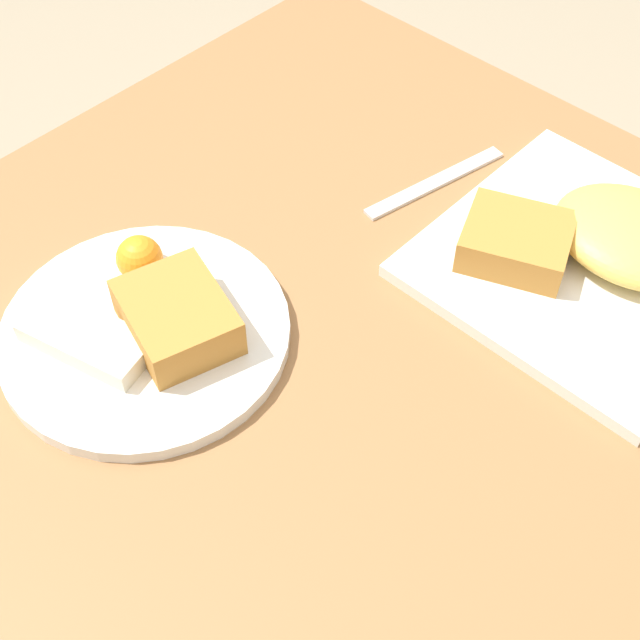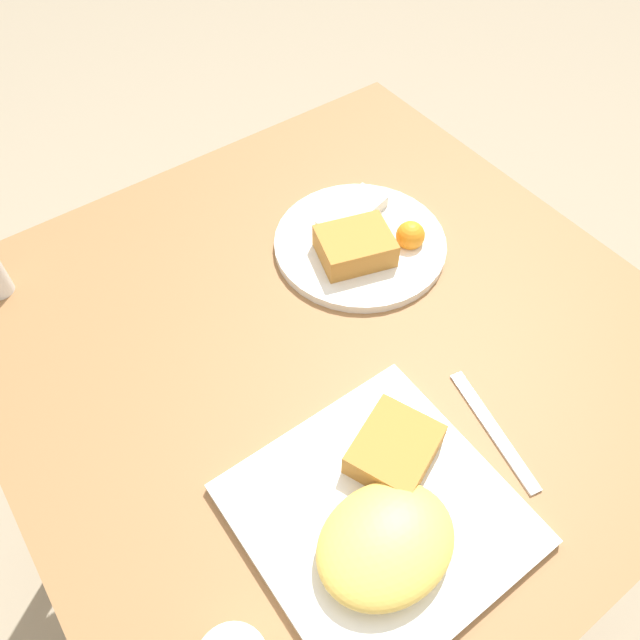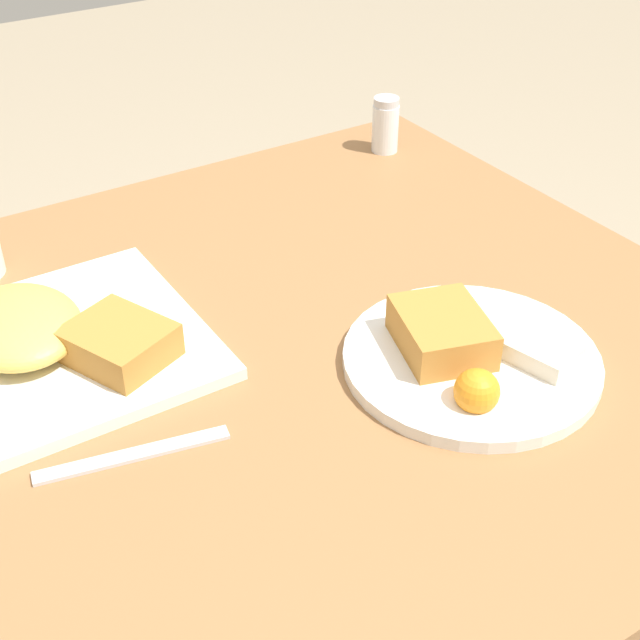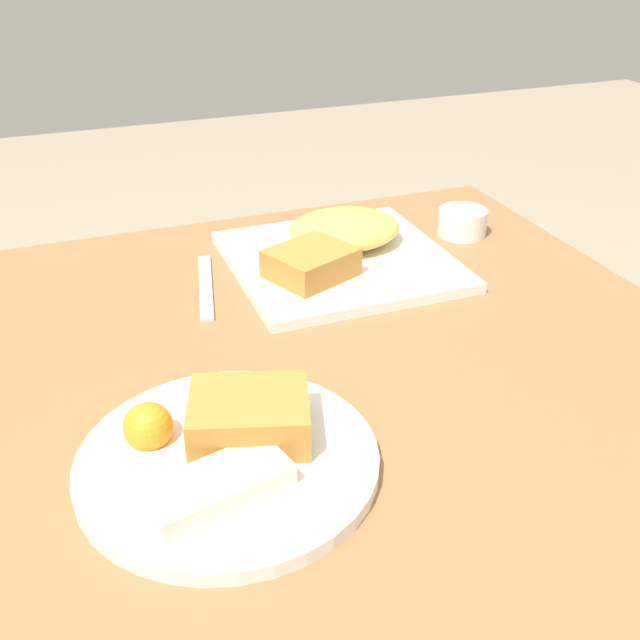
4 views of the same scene
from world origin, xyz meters
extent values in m
plane|color=gray|center=(0.00, 0.00, 0.00)|extent=(8.00, 8.00, 0.00)
cube|color=olive|center=(0.00, 0.00, 0.76)|extent=(0.88, 0.90, 0.04)
cylinder|color=brown|center=(0.38, -0.39, 0.37)|extent=(0.05, 0.05, 0.74)
cylinder|color=brown|center=(-0.38, 0.39, 0.37)|extent=(0.05, 0.05, 0.74)
cylinder|color=brown|center=(0.38, 0.39, 0.37)|extent=(0.05, 0.05, 0.74)
cube|color=white|center=(-0.11, -0.23, 0.78)|extent=(0.28, 0.28, 0.01)
ellipsoid|color=#E5BC51|center=(-0.13, -0.27, 0.81)|extent=(0.15, 0.13, 0.04)
cube|color=#B77A33|center=(-0.05, -0.19, 0.81)|extent=(0.12, 0.12, 0.04)
cylinder|color=white|center=(0.13, 0.11, 0.78)|extent=(0.26, 0.26, 0.01)
cube|color=#B77A33|center=(0.11, 0.09, 0.81)|extent=(0.12, 0.11, 0.04)
cube|color=beige|center=(0.15, 0.16, 0.80)|extent=(0.13, 0.08, 0.02)
sphere|color=orange|center=(0.19, 0.06, 0.80)|extent=(0.04, 0.04, 0.04)
cube|color=silver|center=(0.07, -0.23, 0.78)|extent=(0.05, 0.18, 0.00)
camera|label=1|loc=(-0.33, 0.37, 1.41)|focal=50.00mm
camera|label=2|loc=(-0.31, -0.40, 1.46)|focal=35.00mm
camera|label=3|loc=(0.66, -0.41, 1.33)|focal=50.00mm
camera|label=4|loc=(0.24, 0.61, 1.21)|focal=42.00mm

